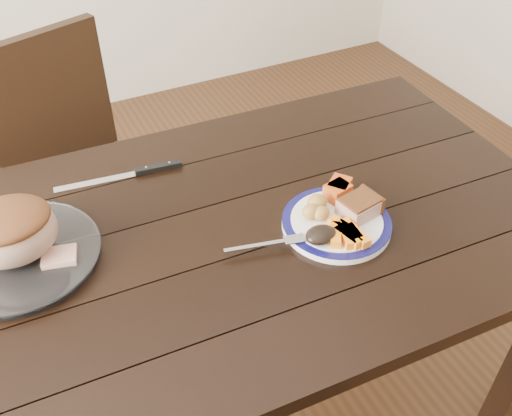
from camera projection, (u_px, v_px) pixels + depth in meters
name	position (u px, v px, depth m)	size (l,w,h in m)	color
ground	(230.00, 407.00, 1.77)	(4.00, 4.00, 0.00)	#472B16
dining_table	(222.00, 259.00, 1.34)	(1.64, 0.97, 0.75)	black
chair_far	(78.00, 163.00, 1.86)	(0.54, 0.54, 0.93)	black
dinner_plate	(336.00, 224.00, 1.29)	(0.25, 0.25, 0.02)	white
plate_rim	(337.00, 221.00, 1.28)	(0.25, 0.25, 0.02)	#0F0E48
serving_platter	(20.00, 258.00, 1.21)	(0.33, 0.33, 0.02)	white
pork_slice	(359.00, 207.00, 1.29)	(0.09, 0.07, 0.04)	tan
roasted_potatoes	(316.00, 208.00, 1.28)	(0.07, 0.07, 0.04)	gold
carrot_batons	(347.00, 234.00, 1.23)	(0.08, 0.11, 0.02)	orange
pumpkin_wedges	(338.00, 190.00, 1.33)	(0.08, 0.07, 0.04)	#E85319
dark_mushroom	(321.00, 235.00, 1.22)	(0.07, 0.05, 0.03)	black
fork	(271.00, 244.00, 1.22)	(0.18, 0.06, 0.00)	silver
roast_joint	(11.00, 234.00, 1.16)	(0.19, 0.16, 0.12)	tan
cut_slice	(60.00, 257.00, 1.18)	(0.07, 0.06, 0.02)	tan
carving_knife	(143.00, 171.00, 1.44)	(0.32, 0.06, 0.01)	silver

